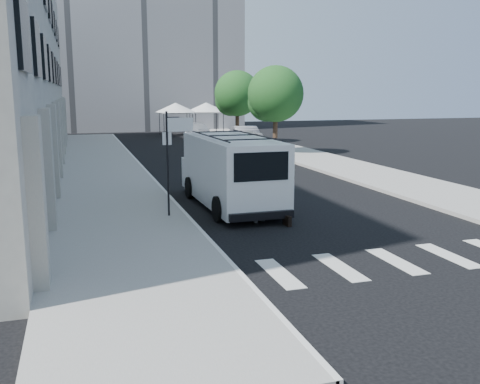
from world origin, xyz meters
TOP-DOWN VIEW (x-y plane):
  - ground at (0.00, 0.00)m, footprint 120.00×120.00m
  - sidewalk_left at (-4.25, 16.00)m, footprint 4.50×48.00m
  - sidewalk_right at (9.00, 20.00)m, footprint 4.00×56.00m
  - building_far at (2.00, 50.00)m, footprint 22.00×12.00m
  - sign_pole at (-2.36, 3.20)m, footprint 1.03×0.07m
  - tree_near at (7.50, 20.15)m, footprint 3.80×3.83m
  - tree_far at (7.50, 29.15)m, footprint 3.80×3.83m
  - tent_left at (4.00, 38.00)m, footprint 4.00×4.00m
  - tent_right at (7.20, 38.50)m, footprint 4.00×4.00m
  - businessman at (0.22, 2.00)m, footprint 0.82×0.76m
  - briefcase at (0.92, 1.26)m, footprint 0.15×0.45m
  - suitcase at (0.49, 3.00)m, footprint 0.33×0.45m
  - cargo_van at (0.01, 4.74)m, footprint 2.60×7.05m
  - parked_car_a at (6.29, 20.94)m, footprint 2.05×4.81m
  - parked_car_b at (6.80, 24.18)m, footprint 2.32×5.30m
  - parked_car_c at (5.00, 32.54)m, footprint 2.40×5.23m

SIDE VIEW (x-z plane):
  - ground at x=0.00m, z-range 0.00..0.00m
  - sidewalk_left at x=-4.25m, z-range 0.00..0.15m
  - sidewalk_right at x=9.00m, z-range 0.00..0.15m
  - briefcase at x=0.92m, z-range 0.00..0.34m
  - suitcase at x=0.49m, z-range -0.26..0.86m
  - parked_car_c at x=5.00m, z-range 0.00..1.48m
  - parked_car_a at x=6.29m, z-range 0.00..1.62m
  - parked_car_b at x=6.80m, z-range 0.00..1.70m
  - businessman at x=0.22m, z-range 0.00..1.88m
  - cargo_van at x=0.01m, z-range 0.04..2.64m
  - sign_pole at x=-2.36m, z-range 0.90..4.40m
  - tent_left at x=4.00m, z-range 1.11..4.31m
  - tent_right at x=7.20m, z-range 1.11..4.31m
  - tree_near at x=7.50m, z-range 0.96..6.99m
  - tree_far at x=7.50m, z-range 0.96..6.99m
  - building_far at x=2.00m, z-range 0.00..25.00m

